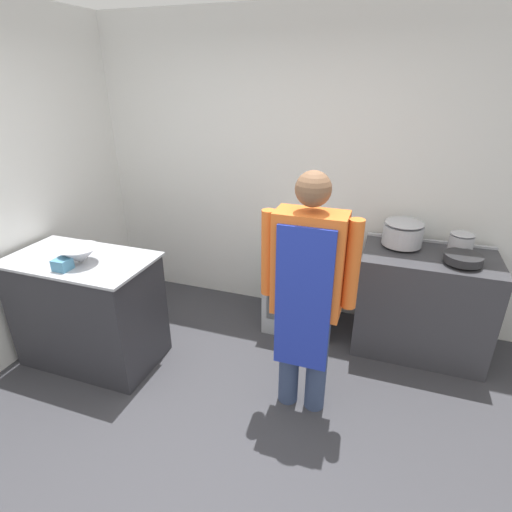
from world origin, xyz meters
TOP-DOWN VIEW (x-y plane):
  - ground_plane at (0.00, 0.00)m, footprint 14.00×14.00m
  - wall_back at (0.00, 2.08)m, footprint 8.00×0.05m
  - wall_left at (-1.87, 1.00)m, footprint 0.05×8.00m
  - prep_counter at (-1.24, 0.69)m, footprint 1.11×0.63m
  - stove at (1.28, 1.70)m, footprint 1.02×0.61m
  - fridge_unit at (0.25, 1.75)m, footprint 0.59×0.57m
  - person_cook at (0.50, 0.74)m, footprint 0.61×0.24m
  - mixing_bowl at (-1.16, 0.63)m, footprint 0.28×0.28m
  - plastic_tub at (-1.20, 0.50)m, footprint 0.11×0.11m
  - stock_pot at (1.05, 1.81)m, footprint 0.32×0.32m
  - saute_pan at (1.48, 1.60)m, footprint 0.27×0.27m
  - sauce_pot at (1.48, 1.81)m, footprint 0.18×0.18m

SIDE VIEW (x-z plane):
  - ground_plane at x=0.00m, z-range 0.00..0.00m
  - fridge_unit at x=0.25m, z-range 0.00..0.81m
  - stove at x=1.28m, z-range -0.01..0.88m
  - prep_counter at x=-1.24m, z-range 0.00..0.90m
  - saute_pan at x=1.48m, z-range 0.89..0.95m
  - plastic_tub at x=-1.20m, z-range 0.90..0.98m
  - person_cook at x=0.50m, z-range 0.11..1.79m
  - mixing_bowl at x=-1.16m, z-range 0.90..1.03m
  - sauce_pot at x=1.48m, z-range 0.89..1.05m
  - stock_pot at x=1.05m, z-range 0.89..1.11m
  - wall_back at x=0.00m, z-range 0.00..2.70m
  - wall_left at x=-1.87m, z-range 0.00..2.70m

